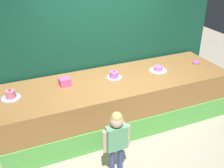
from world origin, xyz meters
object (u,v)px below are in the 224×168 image
Objects in this scene: child_figure at (117,136)px; pink_box at (65,82)px; cake_right at (158,69)px; cake_left at (11,95)px; donut at (196,62)px; cake_center at (114,75)px.

pink_box is (-0.35, 1.38, 0.26)m from child_figure.
pink_box is 0.55× the size of cake_right.
pink_box is at bearing 5.52° from cake_left.
donut is at bearing -0.48° from cake_left.
child_figure reaches higher than cake_left.
donut is (2.33, 1.27, 0.22)m from child_figure.
child_figure is 1.92m from cake_right.
child_figure is 3.53× the size of cake_left.
child_figure is at bearing -46.15° from cake_left.
cake_center is (0.89, -0.07, -0.02)m from pink_box.
cake_center is (0.54, 1.32, 0.25)m from child_figure.
child_figure reaches higher than cake_right.
cake_left reaches higher than cake_center.
cake_center reaches higher than cake_right.
cake_right is at bearing -179.55° from donut.
cake_center reaches higher than donut.
donut is 0.50× the size of cake_center.
cake_right is (1.79, -0.12, -0.03)m from pink_box.
child_figure reaches higher than pink_box.
child_figure is at bearing -75.79° from pink_box.
cake_right is at bearing -0.78° from cake_left.
child_figure is 7.85× the size of donut.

